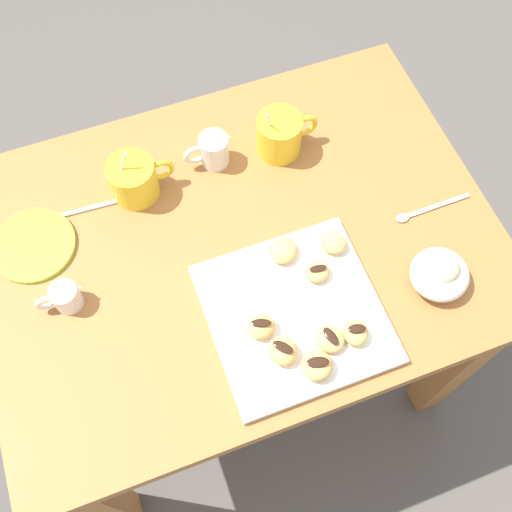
% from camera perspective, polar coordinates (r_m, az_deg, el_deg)
% --- Properties ---
extents(ground_plane, '(8.00, 8.00, 0.00)m').
position_cam_1_polar(ground_plane, '(1.88, -1.13, -9.03)').
color(ground_plane, '#514C47').
extents(dining_table, '(1.01, 0.74, 0.73)m').
position_cam_1_polar(dining_table, '(1.32, -1.58, -1.33)').
color(dining_table, '#A36633').
rests_on(dining_table, ground_plane).
extents(pastry_plate_square, '(0.31, 0.31, 0.02)m').
position_cam_1_polar(pastry_plate_square, '(1.12, 3.63, -5.42)').
color(pastry_plate_square, silver).
rests_on(pastry_plate_square, dining_table).
extents(coffee_mug_yellow_left, '(0.13, 0.10, 0.13)m').
position_cam_1_polar(coffee_mug_yellow_left, '(1.24, -11.35, 7.14)').
color(coffee_mug_yellow_left, yellow).
rests_on(coffee_mug_yellow_left, dining_table).
extents(coffee_mug_yellow_right, '(0.13, 0.09, 0.14)m').
position_cam_1_polar(coffee_mug_yellow_right, '(1.28, 2.27, 11.36)').
color(coffee_mug_yellow_right, yellow).
rests_on(coffee_mug_yellow_right, dining_table).
extents(cream_pitcher_white, '(0.10, 0.06, 0.07)m').
position_cam_1_polar(cream_pitcher_white, '(1.27, -4.03, 9.91)').
color(cream_pitcher_white, silver).
rests_on(cream_pitcher_white, dining_table).
extents(ice_cream_bowl, '(0.11, 0.11, 0.08)m').
position_cam_1_polar(ice_cream_bowl, '(1.17, 16.85, -1.55)').
color(ice_cream_bowl, silver).
rests_on(ice_cream_bowl, dining_table).
extents(chocolate_sauce_pitcher, '(0.09, 0.05, 0.06)m').
position_cam_1_polar(chocolate_sauce_pitcher, '(1.16, -17.46, -3.64)').
color(chocolate_sauce_pitcher, silver).
rests_on(chocolate_sauce_pitcher, dining_table).
extents(saucer_lime_left, '(0.16, 0.16, 0.01)m').
position_cam_1_polar(saucer_lime_left, '(1.26, -20.10, 0.96)').
color(saucer_lime_left, '#9EC633').
rests_on(saucer_lime_left, dining_table).
extents(loose_spoon_near_saucer, '(0.16, 0.02, 0.01)m').
position_cam_1_polar(loose_spoon_near_saucer, '(1.27, 15.45, 4.13)').
color(loose_spoon_near_saucer, silver).
rests_on(loose_spoon_near_saucer, dining_table).
extents(loose_spoon_by_plate, '(0.16, 0.02, 0.01)m').
position_cam_1_polar(loose_spoon_by_plate, '(1.27, -14.07, 4.69)').
color(loose_spoon_by_plate, silver).
rests_on(loose_spoon_by_plate, dining_table).
extents(beignet_0, '(0.05, 0.06, 0.03)m').
position_cam_1_polar(beignet_0, '(1.10, 9.29, -7.06)').
color(beignet_0, '#E5B260').
rests_on(beignet_0, pastry_plate_square).
extents(chocolate_drizzle_0, '(0.04, 0.03, 0.00)m').
position_cam_1_polar(chocolate_drizzle_0, '(1.08, 9.43, -6.74)').
color(chocolate_drizzle_0, black).
rests_on(chocolate_drizzle_0, beignet_0).
extents(beignet_1, '(0.06, 0.07, 0.03)m').
position_cam_1_polar(beignet_1, '(1.09, 6.93, -7.72)').
color(beignet_1, '#E5B260').
rests_on(beignet_1, pastry_plate_square).
extents(chocolate_drizzle_1, '(0.03, 0.04, 0.00)m').
position_cam_1_polar(chocolate_drizzle_1, '(1.08, 7.02, -7.45)').
color(chocolate_drizzle_1, black).
rests_on(chocolate_drizzle_1, beignet_1).
extents(beignet_2, '(0.07, 0.07, 0.03)m').
position_cam_1_polar(beignet_2, '(1.17, 7.26, 1.21)').
color(beignet_2, '#E5B260').
rests_on(beignet_2, pastry_plate_square).
extents(beignet_3, '(0.05, 0.05, 0.04)m').
position_cam_1_polar(beignet_3, '(1.09, 0.49, -6.65)').
color(beignet_3, '#E5B260').
rests_on(beignet_3, pastry_plate_square).
extents(chocolate_drizzle_3, '(0.04, 0.03, 0.00)m').
position_cam_1_polar(chocolate_drizzle_3, '(1.07, 0.50, -6.29)').
color(chocolate_drizzle_3, black).
rests_on(chocolate_drizzle_3, beignet_3).
extents(beignet_4, '(0.06, 0.06, 0.04)m').
position_cam_1_polar(beignet_4, '(1.07, 5.71, -10.16)').
color(beignet_4, '#E5B260').
rests_on(beignet_4, pastry_plate_square).
extents(chocolate_drizzle_4, '(0.04, 0.03, 0.00)m').
position_cam_1_polar(chocolate_drizzle_4, '(1.05, 5.81, -9.86)').
color(chocolate_drizzle_4, black).
rests_on(chocolate_drizzle_4, beignet_4).
extents(beignet_5, '(0.05, 0.05, 0.03)m').
position_cam_1_polar(beignet_5, '(1.14, 5.74, -1.52)').
color(beignet_5, '#E5B260').
rests_on(beignet_5, pastry_plate_square).
extents(chocolate_drizzle_5, '(0.03, 0.02, 0.00)m').
position_cam_1_polar(chocolate_drizzle_5, '(1.12, 5.81, -1.17)').
color(chocolate_drizzle_5, black).
rests_on(chocolate_drizzle_5, beignet_5).
extents(beignet_6, '(0.07, 0.07, 0.03)m').
position_cam_1_polar(beignet_6, '(1.15, 2.57, 0.50)').
color(beignet_6, '#E5B260').
rests_on(beignet_6, pastry_plate_square).
extents(beignet_7, '(0.06, 0.06, 0.04)m').
position_cam_1_polar(beignet_7, '(1.07, 2.50, -8.86)').
color(beignet_7, '#E5B260').
rests_on(beignet_7, pastry_plate_square).
extents(chocolate_drizzle_7, '(0.04, 0.04, 0.00)m').
position_cam_1_polar(chocolate_drizzle_7, '(1.05, 2.55, -8.52)').
color(chocolate_drizzle_7, black).
rests_on(chocolate_drizzle_7, beignet_7).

